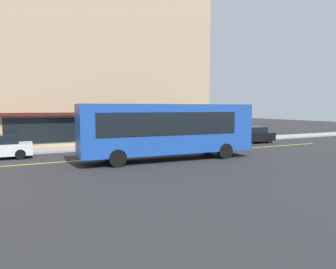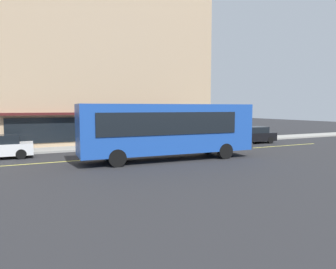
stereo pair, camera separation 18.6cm
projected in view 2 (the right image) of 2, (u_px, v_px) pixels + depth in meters
name	position (u px, v px, depth m)	size (l,w,h in m)	color
ground	(125.00, 157.00, 20.09)	(120.00, 120.00, 0.00)	#28282B
sidewalk	(106.00, 147.00, 24.80)	(80.00, 2.51, 0.15)	#9E9B93
lane_centre_stripe	(125.00, 157.00, 20.09)	(36.00, 0.16, 0.01)	#D8D14C
storefront_building	(84.00, 63.00, 29.34)	(22.95, 10.14, 15.22)	tan
bus	(169.00, 128.00, 19.00)	(11.23, 3.00, 3.50)	#1E4CAD
traffic_light	(155.00, 116.00, 25.83)	(0.30, 0.52, 3.20)	#2D2D33
car_black	(252.00, 135.00, 27.98)	(4.38, 2.01, 1.52)	black
pedestrian_waiting	(176.00, 133.00, 26.60)	(0.34, 0.34, 1.57)	black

